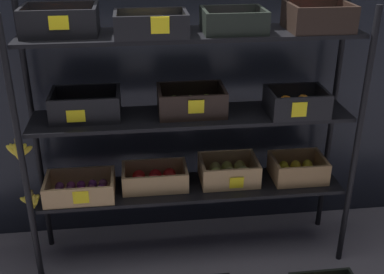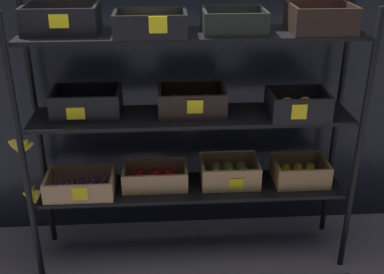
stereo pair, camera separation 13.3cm
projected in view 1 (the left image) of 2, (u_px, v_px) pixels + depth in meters
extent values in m
plane|color=slate|center=(192.00, 251.00, 2.89)|extent=(10.00, 10.00, 0.00)
cube|color=black|center=(184.00, 40.00, 2.71)|extent=(4.10, 0.12, 2.38)
cylinder|color=black|center=(23.00, 166.00, 2.33)|extent=(0.03, 0.03, 1.46)
cylinder|color=black|center=(356.00, 147.00, 2.51)|extent=(0.03, 0.03, 1.46)
cylinder|color=black|center=(35.00, 136.00, 2.64)|extent=(0.03, 0.03, 1.46)
cylinder|color=black|center=(331.00, 121.00, 2.82)|extent=(0.03, 0.03, 1.46)
cube|color=black|center=(192.00, 187.00, 2.70)|extent=(1.67, 0.31, 0.02)
cube|color=black|center=(192.00, 116.00, 2.51)|extent=(1.67, 0.31, 0.02)
cube|color=black|center=(192.00, 34.00, 2.33)|extent=(1.67, 0.31, 0.02)
cube|color=tan|center=(81.00, 195.00, 2.60)|extent=(0.37, 0.24, 0.01)
cube|color=tan|center=(78.00, 197.00, 2.47)|extent=(0.37, 0.02, 0.10)
cube|color=tan|center=(82.00, 176.00, 2.67)|extent=(0.37, 0.02, 0.10)
cube|color=tan|center=(46.00, 188.00, 2.56)|extent=(0.02, 0.21, 0.10)
cube|color=tan|center=(113.00, 184.00, 2.59)|extent=(0.02, 0.21, 0.10)
sphere|color=#621A54|center=(57.00, 197.00, 2.52)|extent=(0.05, 0.05, 0.05)
sphere|color=#582D58|center=(69.00, 196.00, 2.53)|extent=(0.05, 0.05, 0.05)
sphere|color=#572F5D|center=(79.00, 195.00, 2.54)|extent=(0.05, 0.05, 0.05)
sphere|color=#62194A|center=(91.00, 195.00, 2.54)|extent=(0.05, 0.05, 0.05)
sphere|color=#681A4F|center=(102.00, 194.00, 2.55)|extent=(0.05, 0.05, 0.05)
sphere|color=#542C4A|center=(58.00, 191.00, 2.57)|extent=(0.05, 0.05, 0.05)
sphere|color=#5C2E50|center=(69.00, 191.00, 2.58)|extent=(0.05, 0.05, 0.05)
sphere|color=#57174D|center=(81.00, 190.00, 2.58)|extent=(0.05, 0.05, 0.05)
sphere|color=#5C2946|center=(91.00, 189.00, 2.59)|extent=(0.05, 0.05, 0.05)
sphere|color=#542059|center=(101.00, 188.00, 2.60)|extent=(0.05, 0.05, 0.05)
sphere|color=#5E2D5A|center=(60.00, 186.00, 2.62)|extent=(0.05, 0.05, 0.05)
sphere|color=#5C244A|center=(71.00, 186.00, 2.63)|extent=(0.05, 0.05, 0.05)
sphere|color=#591F57|center=(81.00, 185.00, 2.63)|extent=(0.05, 0.05, 0.05)
sphere|color=#54215B|center=(93.00, 184.00, 2.64)|extent=(0.05, 0.05, 0.05)
sphere|color=#5E2E50|center=(103.00, 183.00, 2.65)|extent=(0.05, 0.05, 0.05)
cube|color=yellow|center=(81.00, 197.00, 2.47)|extent=(0.08, 0.00, 0.07)
cube|color=tan|center=(155.00, 184.00, 2.69)|extent=(0.36, 0.22, 0.01)
cube|color=tan|center=(156.00, 185.00, 2.58)|extent=(0.36, 0.02, 0.10)
cube|color=tan|center=(154.00, 167.00, 2.76)|extent=(0.36, 0.02, 0.10)
cube|color=tan|center=(124.00, 178.00, 2.65)|extent=(0.02, 0.19, 0.10)
cube|color=tan|center=(185.00, 174.00, 2.69)|extent=(0.02, 0.19, 0.10)
sphere|color=red|center=(139.00, 181.00, 2.64)|extent=(0.07, 0.07, 0.07)
sphere|color=red|center=(154.00, 181.00, 2.65)|extent=(0.07, 0.07, 0.07)
sphere|color=red|center=(171.00, 179.00, 2.66)|extent=(0.07, 0.07, 0.07)
sphere|color=red|center=(139.00, 176.00, 2.69)|extent=(0.07, 0.07, 0.07)
sphere|color=red|center=(155.00, 175.00, 2.70)|extent=(0.07, 0.07, 0.07)
sphere|color=red|center=(169.00, 174.00, 2.71)|extent=(0.07, 0.07, 0.07)
cube|color=tan|center=(228.00, 179.00, 2.75)|extent=(0.32, 0.24, 0.01)
cube|color=tan|center=(233.00, 179.00, 2.62)|extent=(0.32, 0.02, 0.12)
cube|color=tan|center=(225.00, 160.00, 2.82)|extent=(0.32, 0.02, 0.12)
cube|color=tan|center=(202.00, 171.00, 2.70)|extent=(0.02, 0.21, 0.12)
cube|color=tan|center=(255.00, 168.00, 2.74)|extent=(0.02, 0.21, 0.12)
ellipsoid|color=#AEBC50|center=(216.00, 175.00, 2.69)|extent=(0.07, 0.07, 0.09)
ellipsoid|color=tan|center=(230.00, 175.00, 2.69)|extent=(0.07, 0.07, 0.09)
ellipsoid|color=tan|center=(243.00, 173.00, 2.71)|extent=(0.07, 0.07, 0.09)
ellipsoid|color=tan|center=(215.00, 169.00, 2.75)|extent=(0.07, 0.07, 0.09)
ellipsoid|color=#BEC04A|center=(227.00, 168.00, 2.76)|extent=(0.07, 0.07, 0.09)
ellipsoid|color=#BEBA50|center=(240.00, 168.00, 2.76)|extent=(0.07, 0.07, 0.09)
cube|color=yellow|center=(237.00, 183.00, 2.62)|extent=(0.08, 0.01, 0.08)
cube|color=#A87F51|center=(297.00, 176.00, 2.78)|extent=(0.30, 0.24, 0.01)
cube|color=#A87F51|center=(304.00, 176.00, 2.65)|extent=(0.30, 0.02, 0.12)
cube|color=#A87F51|center=(292.00, 158.00, 2.85)|extent=(0.30, 0.02, 0.12)
cube|color=#A87F51|center=(274.00, 168.00, 2.74)|extent=(0.02, 0.20, 0.12)
cube|color=#A87F51|center=(322.00, 165.00, 2.77)|extent=(0.02, 0.20, 0.12)
ellipsoid|color=yellow|center=(288.00, 173.00, 2.72)|extent=(0.06, 0.06, 0.08)
ellipsoid|color=yellow|center=(300.00, 173.00, 2.72)|extent=(0.06, 0.06, 0.08)
ellipsoid|color=yellow|center=(312.00, 172.00, 2.73)|extent=(0.06, 0.06, 0.08)
ellipsoid|color=yellow|center=(283.00, 167.00, 2.78)|extent=(0.06, 0.06, 0.08)
ellipsoid|color=yellow|center=(295.00, 167.00, 2.79)|extent=(0.06, 0.06, 0.08)
ellipsoid|color=yellow|center=(307.00, 166.00, 2.80)|extent=(0.06, 0.06, 0.08)
cube|color=black|center=(87.00, 115.00, 2.48)|extent=(0.35, 0.24, 0.01)
cube|color=black|center=(84.00, 111.00, 2.35)|extent=(0.35, 0.02, 0.13)
cube|color=black|center=(87.00, 96.00, 2.55)|extent=(0.35, 0.02, 0.13)
cube|color=black|center=(52.00, 105.00, 2.43)|extent=(0.02, 0.21, 0.13)
cube|color=black|center=(119.00, 102.00, 2.47)|extent=(0.02, 0.21, 0.13)
ellipsoid|color=brown|center=(66.00, 112.00, 2.42)|extent=(0.05, 0.05, 0.07)
ellipsoid|color=brown|center=(79.00, 111.00, 2.43)|extent=(0.05, 0.05, 0.07)
ellipsoid|color=brown|center=(93.00, 111.00, 2.43)|extent=(0.05, 0.05, 0.07)
ellipsoid|color=brown|center=(105.00, 110.00, 2.44)|extent=(0.05, 0.05, 0.07)
ellipsoid|color=brown|center=(67.00, 107.00, 2.49)|extent=(0.05, 0.05, 0.07)
ellipsoid|color=brown|center=(81.00, 106.00, 2.50)|extent=(0.05, 0.05, 0.07)
ellipsoid|color=brown|center=(94.00, 105.00, 2.51)|extent=(0.05, 0.05, 0.07)
ellipsoid|color=brown|center=(106.00, 105.00, 2.51)|extent=(0.05, 0.05, 0.07)
cube|color=yellow|center=(76.00, 116.00, 2.35)|extent=(0.09, 0.01, 0.06)
cube|color=black|center=(191.00, 111.00, 2.53)|extent=(0.35, 0.24, 0.01)
cube|color=black|center=(194.00, 107.00, 2.40)|extent=(0.35, 0.02, 0.12)
cube|color=black|center=(189.00, 92.00, 2.61)|extent=(0.35, 0.02, 0.12)
cube|color=black|center=(160.00, 101.00, 2.48)|extent=(0.02, 0.21, 0.12)
cube|color=black|center=(223.00, 98.00, 2.52)|extent=(0.02, 0.21, 0.12)
sphere|color=#93B43E|center=(176.00, 107.00, 2.47)|extent=(0.07, 0.07, 0.07)
sphere|color=#8AC03B|center=(191.00, 107.00, 2.48)|extent=(0.07, 0.07, 0.07)
sphere|color=#97C744|center=(207.00, 106.00, 2.49)|extent=(0.07, 0.07, 0.07)
sphere|color=#8ABA3B|center=(174.00, 102.00, 2.54)|extent=(0.07, 0.07, 0.07)
sphere|color=#80B540|center=(190.00, 102.00, 2.54)|extent=(0.07, 0.07, 0.07)
sphere|color=#8FBC36|center=(207.00, 101.00, 2.56)|extent=(0.07, 0.07, 0.07)
cube|color=yellow|center=(196.00, 107.00, 2.39)|extent=(0.08, 0.01, 0.07)
cube|color=black|center=(295.00, 112.00, 2.53)|extent=(0.31, 0.23, 0.01)
cube|color=black|center=(303.00, 108.00, 2.40)|extent=(0.31, 0.02, 0.12)
cube|color=black|center=(290.00, 93.00, 2.60)|extent=(0.31, 0.02, 0.12)
cube|color=black|center=(270.00, 102.00, 2.49)|extent=(0.02, 0.20, 0.12)
cube|color=black|center=(323.00, 99.00, 2.52)|extent=(0.02, 0.20, 0.12)
sphere|color=orange|center=(289.00, 107.00, 2.48)|extent=(0.07, 0.07, 0.07)
sphere|color=orange|center=(307.00, 106.00, 2.48)|extent=(0.07, 0.07, 0.07)
sphere|color=orange|center=(286.00, 102.00, 2.53)|extent=(0.07, 0.07, 0.07)
sphere|color=orange|center=(303.00, 101.00, 2.55)|extent=(0.07, 0.07, 0.07)
cube|color=yellow|center=(299.00, 110.00, 2.39)|extent=(0.08, 0.00, 0.08)
cube|color=black|center=(62.00, 33.00, 2.29)|extent=(0.35, 0.26, 0.01)
cube|color=black|center=(57.00, 24.00, 2.15)|extent=(0.35, 0.02, 0.12)
cube|color=black|center=(63.00, 14.00, 2.37)|extent=(0.35, 0.02, 0.12)
cube|color=black|center=(23.00, 19.00, 2.24)|extent=(0.02, 0.23, 0.12)
cube|color=black|center=(96.00, 18.00, 2.28)|extent=(0.02, 0.23, 0.12)
sphere|color=orange|center=(37.00, 28.00, 2.22)|extent=(0.06, 0.06, 0.06)
sphere|color=orange|center=(53.00, 27.00, 2.23)|extent=(0.06, 0.06, 0.06)
sphere|color=orange|center=(66.00, 27.00, 2.24)|extent=(0.06, 0.06, 0.06)
sphere|color=orange|center=(80.00, 26.00, 2.24)|extent=(0.06, 0.06, 0.06)
sphere|color=orange|center=(41.00, 24.00, 2.30)|extent=(0.06, 0.06, 0.06)
sphere|color=orange|center=(55.00, 23.00, 2.30)|extent=(0.06, 0.06, 0.06)
sphere|color=orange|center=(69.00, 23.00, 2.31)|extent=(0.06, 0.06, 0.06)
sphere|color=orange|center=(82.00, 23.00, 2.32)|extent=(0.06, 0.06, 0.06)
cube|color=yellow|center=(59.00, 23.00, 2.14)|extent=(0.09, 0.01, 0.06)
cube|color=black|center=(151.00, 34.00, 2.26)|extent=(0.34, 0.23, 0.01)
cube|color=black|center=(152.00, 27.00, 2.14)|extent=(0.34, 0.02, 0.10)
cube|color=black|center=(150.00, 18.00, 2.33)|extent=(0.34, 0.02, 0.10)
cube|color=black|center=(116.00, 23.00, 2.22)|extent=(0.02, 0.20, 0.10)
cube|color=black|center=(186.00, 21.00, 2.25)|extent=(0.02, 0.20, 0.10)
sphere|color=#E5C44F|center=(135.00, 27.00, 2.21)|extent=(0.07, 0.07, 0.07)
sphere|color=#DDC351|center=(152.00, 26.00, 2.22)|extent=(0.07, 0.07, 0.07)
sphere|color=#E6B253|center=(168.00, 26.00, 2.22)|extent=(0.07, 0.07, 0.07)
sphere|color=gold|center=(133.00, 24.00, 2.26)|extent=(0.07, 0.07, 0.07)
sphere|color=#E3B156|center=(150.00, 24.00, 2.27)|extent=(0.07, 0.07, 0.07)
sphere|color=gold|center=(168.00, 23.00, 2.28)|extent=(0.07, 0.07, 0.07)
cube|color=yellow|center=(160.00, 25.00, 2.13)|extent=(0.08, 0.01, 0.08)
cube|color=black|center=(233.00, 30.00, 2.33)|extent=(0.30, 0.24, 0.01)
cube|color=black|center=(238.00, 24.00, 2.21)|extent=(0.30, 0.02, 0.10)
cube|color=black|center=(229.00, 15.00, 2.41)|extent=(0.30, 0.02, 0.10)
cube|color=black|center=(204.00, 20.00, 2.29)|extent=(0.02, 0.21, 0.10)
cube|color=black|center=(263.00, 18.00, 2.32)|extent=(0.02, 0.21, 0.10)
sphere|color=#55284C|center=(218.00, 27.00, 2.26)|extent=(0.05, 0.05, 0.05)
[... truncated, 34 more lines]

